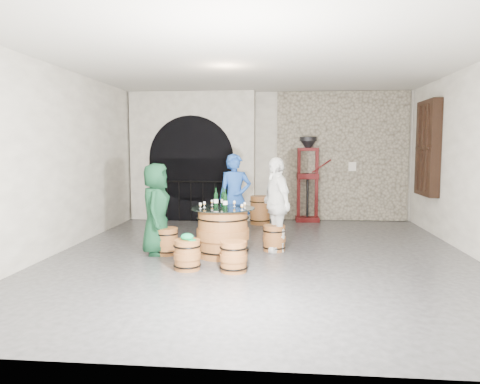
# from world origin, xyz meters

# --- Properties ---
(ground) EXTENTS (8.00, 8.00, 0.00)m
(ground) POSITION_xyz_m (0.00, 0.00, 0.00)
(ground) COLOR #2F2F32
(ground) RESTS_ON ground
(wall_back) EXTENTS (8.00, 0.00, 8.00)m
(wall_back) POSITION_xyz_m (0.00, 4.00, 1.60)
(wall_back) COLOR silver
(wall_back) RESTS_ON ground
(wall_front) EXTENTS (8.00, 0.00, 8.00)m
(wall_front) POSITION_xyz_m (0.00, -4.00, 1.60)
(wall_front) COLOR silver
(wall_front) RESTS_ON ground
(wall_left) EXTENTS (0.00, 8.00, 8.00)m
(wall_left) POSITION_xyz_m (-3.50, 0.00, 1.60)
(wall_left) COLOR silver
(wall_left) RESTS_ON ground
(ceiling) EXTENTS (8.00, 8.00, 0.00)m
(ceiling) POSITION_xyz_m (0.00, 0.00, 3.20)
(ceiling) COLOR beige
(ceiling) RESTS_ON wall_back
(stone_facing_panel) EXTENTS (3.20, 0.12, 3.18)m
(stone_facing_panel) POSITION_xyz_m (1.80, 3.94, 1.60)
(stone_facing_panel) COLOR gray
(stone_facing_panel) RESTS_ON ground
(arched_opening) EXTENTS (3.10, 0.60, 3.19)m
(arched_opening) POSITION_xyz_m (-1.90, 3.74, 1.58)
(arched_opening) COLOR silver
(arched_opening) RESTS_ON ground
(shuttered_window) EXTENTS (0.23, 1.10, 2.00)m
(shuttered_window) POSITION_xyz_m (3.38, 2.40, 1.80)
(shuttered_window) COLOR black
(shuttered_window) RESTS_ON wall_right
(barrel_table) EXTENTS (1.06, 1.06, 0.82)m
(barrel_table) POSITION_xyz_m (-0.63, -0.13, 0.41)
(barrel_table) COLOR brown
(barrel_table) RESTS_ON ground
(barrel_stool_left) EXTENTS (0.42, 0.42, 0.45)m
(barrel_stool_left) POSITION_xyz_m (-1.60, -0.09, 0.22)
(barrel_stool_left) COLOR brown
(barrel_stool_left) RESTS_ON ground
(barrel_stool_far) EXTENTS (0.42, 0.42, 0.45)m
(barrel_stool_far) POSITION_xyz_m (-0.56, 0.84, 0.22)
(barrel_stool_far) COLOR brown
(barrel_stool_far) RESTS_ON ground
(barrel_stool_right) EXTENTS (0.42, 0.42, 0.45)m
(barrel_stool_right) POSITION_xyz_m (0.21, 0.36, 0.22)
(barrel_stool_right) COLOR brown
(barrel_stool_right) RESTS_ON ground
(barrel_stool_near_right) EXTENTS (0.42, 0.42, 0.45)m
(barrel_stool_near_right) POSITION_xyz_m (-0.35, -1.06, 0.22)
(barrel_stool_near_right) COLOR brown
(barrel_stool_near_right) RESTS_ON ground
(barrel_stool_near_left) EXTENTS (0.42, 0.42, 0.45)m
(barrel_stool_near_left) POSITION_xyz_m (-1.05, -1.01, 0.22)
(barrel_stool_near_left) COLOR brown
(barrel_stool_near_left) RESTS_ON ground
(green_cap) EXTENTS (0.24, 0.19, 0.11)m
(green_cap) POSITION_xyz_m (-1.04, -1.01, 0.49)
(green_cap) COLOR #0C8747
(green_cap) RESTS_ON barrel_stool_near_left
(person_green) EXTENTS (0.56, 0.80, 1.55)m
(person_green) POSITION_xyz_m (-1.78, -0.08, 0.78)
(person_green) COLOR #103921
(person_green) RESTS_ON ground
(person_blue) EXTENTS (0.69, 0.53, 1.70)m
(person_blue) POSITION_xyz_m (-0.55, 1.02, 0.85)
(person_blue) COLOR navy
(person_blue) RESTS_ON ground
(person_white) EXTENTS (0.76, 1.05, 1.65)m
(person_white) POSITION_xyz_m (0.24, 0.38, 0.82)
(person_white) COLOR white
(person_white) RESTS_ON ground
(wine_bottle_left) EXTENTS (0.08, 0.08, 0.32)m
(wine_bottle_left) POSITION_xyz_m (-0.76, -0.03, 0.95)
(wine_bottle_left) COLOR black
(wine_bottle_left) RESTS_ON barrel_table
(wine_bottle_center) EXTENTS (0.08, 0.08, 0.32)m
(wine_bottle_center) POSITION_xyz_m (-0.57, -0.25, 0.95)
(wine_bottle_center) COLOR black
(wine_bottle_center) RESTS_ON barrel_table
(wine_bottle_right) EXTENTS (0.08, 0.08, 0.32)m
(wine_bottle_right) POSITION_xyz_m (-0.64, 0.01, 0.95)
(wine_bottle_right) COLOR black
(wine_bottle_right) RESTS_ON barrel_table
(tasting_glass_a) EXTENTS (0.05, 0.05, 0.10)m
(tasting_glass_a) POSITION_xyz_m (-0.98, -0.27, 0.87)
(tasting_glass_a) COLOR orange
(tasting_glass_a) RESTS_ON barrel_table
(tasting_glass_b) EXTENTS (0.05, 0.05, 0.10)m
(tasting_glass_b) POSITION_xyz_m (-0.26, -0.14, 0.87)
(tasting_glass_b) COLOR orange
(tasting_glass_b) RESTS_ON barrel_table
(tasting_glass_c) EXTENTS (0.05, 0.05, 0.10)m
(tasting_glass_c) POSITION_xyz_m (-0.86, 0.16, 0.87)
(tasting_glass_c) COLOR orange
(tasting_glass_c) RESTS_ON barrel_table
(tasting_glass_d) EXTENTS (0.05, 0.05, 0.10)m
(tasting_glass_d) POSITION_xyz_m (-0.46, 0.05, 0.87)
(tasting_glass_d) COLOR orange
(tasting_glass_d) RESTS_ON barrel_table
(tasting_glass_e) EXTENTS (0.05, 0.05, 0.10)m
(tasting_glass_e) POSITION_xyz_m (-0.29, -0.38, 0.87)
(tasting_glass_e) COLOR orange
(tasting_glass_e) RESTS_ON barrel_table
(tasting_glass_f) EXTENTS (0.05, 0.05, 0.10)m
(tasting_glass_f) POSITION_xyz_m (-0.94, -0.11, 0.87)
(tasting_glass_f) COLOR orange
(tasting_glass_f) RESTS_ON barrel_table
(side_barrel) EXTENTS (0.50, 0.50, 0.67)m
(side_barrel) POSITION_xyz_m (-0.18, 3.16, 0.33)
(side_barrel) COLOR brown
(side_barrel) RESTS_ON ground
(corking_press) EXTENTS (0.86, 0.48, 2.07)m
(corking_press) POSITION_xyz_m (0.96, 3.70, 1.21)
(corking_press) COLOR #550E0E
(corking_press) RESTS_ON ground
(control_box) EXTENTS (0.18, 0.10, 0.22)m
(control_box) POSITION_xyz_m (2.05, 3.86, 1.35)
(control_box) COLOR silver
(control_box) RESTS_ON wall_back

